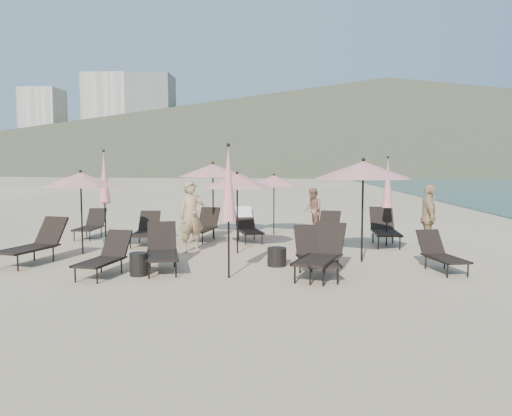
# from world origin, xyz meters

# --- Properties ---
(ground) EXTENTS (800.00, 800.00, 0.00)m
(ground) POSITION_xyz_m (0.00, 0.00, 0.00)
(ground) COLOR #D6BA8C
(ground) RESTS_ON ground
(volcanic_headland) EXTENTS (690.00, 690.00, 55.00)m
(volcanic_headland) POSITION_xyz_m (71.37, 302.62, 26.49)
(volcanic_headland) COLOR brown
(volcanic_headland) RESTS_ON ground
(hotel_skyline) EXTENTS (109.00, 82.00, 55.00)m
(hotel_skyline) POSITION_xyz_m (-93.62, 271.21, 24.18)
(hotel_skyline) COLOR beige
(hotel_skyline) RESTS_ON ground
(lounger_0) EXTENTS (1.12, 1.94, 1.05)m
(lounger_0) POSITION_xyz_m (-5.71, 0.56, 0.49)
(lounger_0) COLOR black
(lounger_0) RESTS_ON ground
(lounger_1) EXTENTS (0.85, 1.64, 0.90)m
(lounger_1) POSITION_xyz_m (-3.56, -0.62, 0.42)
(lounger_1) COLOR black
(lounger_1) RESTS_ON ground
(lounger_2) EXTENTS (1.09, 1.87, 1.01)m
(lounger_2) POSITION_xyz_m (-2.49, -0.00, 0.47)
(lounger_2) COLOR black
(lounger_2) RESTS_ON ground
(lounger_3) EXTENTS (0.94, 1.83, 1.00)m
(lounger_3) POSITION_xyz_m (0.89, -0.36, 0.47)
(lounger_3) COLOR black
(lounger_3) RESTS_ON ground
(lounger_4) EXTENTS (1.28, 1.98, 1.06)m
(lounger_4) POSITION_xyz_m (1.02, -0.39, 0.50)
(lounger_4) COLOR black
(lounger_4) RESTS_ON ground
(lounger_5) EXTENTS (0.87, 1.56, 0.85)m
(lounger_5) POSITION_xyz_m (3.70, 0.29, 0.40)
(lounger_5) COLOR black
(lounger_5) RESTS_ON ground
(lounger_6) EXTENTS (0.62, 1.58, 0.90)m
(lounger_6) POSITION_xyz_m (-6.02, 4.72, 0.42)
(lounger_6) COLOR black
(lounger_6) RESTS_ON ground
(lounger_7) EXTENTS (0.71, 1.67, 0.94)m
(lounger_7) POSITION_xyz_m (-3.87, 3.50, 0.44)
(lounger_7) COLOR black
(lounger_7) RESTS_ON ground
(lounger_8) EXTENTS (0.94, 1.79, 0.98)m
(lounger_8) POSITION_xyz_m (-2.32, 4.46, 0.46)
(lounger_8) COLOR black
(lounger_8) RESTS_ON ground
(lounger_9) EXTENTS (1.05, 1.74, 1.02)m
(lounger_9) POSITION_xyz_m (-0.93, 4.41, 0.49)
(lounger_9) COLOR black
(lounger_9) RESTS_ON ground
(lounger_10) EXTENTS (1.11, 1.76, 0.95)m
(lounger_10) POSITION_xyz_m (1.42, 3.81, 0.44)
(lounger_10) COLOR black
(lounger_10) RESTS_ON ground
(lounger_11) EXTENTS (0.77, 1.87, 1.06)m
(lounger_11) POSITION_xyz_m (3.15, 3.88, 0.50)
(lounger_11) COLOR black
(lounger_11) RESTS_ON ground
(umbrella_open_0) EXTENTS (2.06, 2.06, 2.22)m
(umbrella_open_0) POSITION_xyz_m (-5.07, 1.81, 1.96)
(umbrella_open_0) COLOR black
(umbrella_open_0) RESTS_ON ground
(umbrella_open_1) EXTENTS (2.02, 2.02, 2.17)m
(umbrella_open_1) POSITION_xyz_m (-1.02, 2.25, 1.92)
(umbrella_open_1) COLOR black
(umbrella_open_1) RESTS_ON ground
(umbrella_open_2) EXTENTS (2.34, 2.34, 2.51)m
(umbrella_open_2) POSITION_xyz_m (2.11, 1.24, 2.22)
(umbrella_open_2) COLOR black
(umbrella_open_2) RESTS_ON ground
(umbrella_open_3) EXTENTS (2.28, 2.28, 2.45)m
(umbrella_open_3) POSITION_xyz_m (-2.08, 5.01, 2.17)
(umbrella_open_3) COLOR black
(umbrella_open_3) RESTS_ON ground
(umbrella_open_4) EXTENTS (1.91, 1.91, 2.06)m
(umbrella_open_4) POSITION_xyz_m (-0.15, 5.83, 1.82)
(umbrella_open_4) COLOR black
(umbrella_open_4) RESTS_ON ground
(umbrella_closed_0) EXTENTS (0.33, 0.33, 2.79)m
(umbrella_closed_0) POSITION_xyz_m (-0.91, -0.70, 1.94)
(umbrella_closed_0) COLOR black
(umbrella_closed_0) RESTS_ON ground
(umbrella_closed_1) EXTENTS (0.30, 0.30, 2.60)m
(umbrella_closed_1) POSITION_xyz_m (3.19, 3.73, 1.81)
(umbrella_closed_1) COLOR black
(umbrella_closed_1) RESTS_ON ground
(umbrella_closed_2) EXTENTS (0.33, 0.33, 2.80)m
(umbrella_closed_2) POSITION_xyz_m (-5.15, 3.69, 1.95)
(umbrella_closed_2) COLOR black
(umbrella_closed_2) RESTS_ON ground
(side_table_0) EXTENTS (0.38, 0.38, 0.49)m
(side_table_0) POSITION_xyz_m (-2.84, -0.59, 0.24)
(side_table_0) COLOR black
(side_table_0) RESTS_ON ground
(side_table_1) EXTENTS (0.44, 0.44, 0.43)m
(side_table_1) POSITION_xyz_m (0.06, 0.61, 0.22)
(side_table_1) COLOR black
(side_table_1) RESTS_ON ground
(beachgoer_a) EXTENTS (0.83, 0.72, 1.92)m
(beachgoer_a) POSITION_xyz_m (-2.27, 2.30, 0.96)
(beachgoer_a) COLOR tan
(beachgoer_a) RESTS_ON ground
(beachgoer_b) EXTENTS (0.74, 0.86, 1.54)m
(beachgoer_b) POSITION_xyz_m (1.19, 6.67, 0.77)
(beachgoer_b) COLOR #9A644F
(beachgoer_b) RESTS_ON ground
(beachgoer_c) EXTENTS (0.53, 1.10, 1.82)m
(beachgoer_c) POSITION_xyz_m (4.17, 3.00, 0.91)
(beachgoer_c) COLOR tan
(beachgoer_c) RESTS_ON ground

